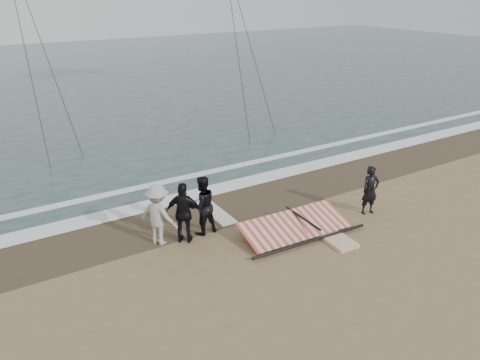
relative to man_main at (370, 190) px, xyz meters
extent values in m
plane|color=#8C704C|center=(-2.70, -1.47, -0.85)|extent=(120.00, 120.00, 0.00)
cube|color=#233838|center=(-2.70, 31.53, -0.84)|extent=(120.00, 54.00, 0.02)
cube|color=#4C3D2B|center=(-2.70, 3.03, -0.84)|extent=(120.00, 2.80, 0.01)
cube|color=white|center=(-2.70, 4.43, -0.82)|extent=(120.00, 0.90, 0.01)
cube|color=white|center=(-2.70, 6.13, -0.82)|extent=(120.00, 0.45, 0.01)
imported|color=black|center=(0.00, 0.00, 0.00)|extent=(0.69, 0.52, 1.70)
cube|color=silver|center=(-2.18, -0.22, -0.80)|extent=(0.87, 2.61, 0.10)
cube|color=beige|center=(-4.47, 2.71, -0.80)|extent=(0.60, 2.12, 0.09)
imported|color=black|center=(-5.44, 1.75, 0.10)|extent=(0.96, 0.77, 1.91)
imported|color=black|center=(-6.14, 1.55, 0.11)|extent=(1.18, 1.05, 1.92)
imported|color=#AAAAA6|center=(-6.84, 1.85, 0.10)|extent=(1.26, 1.42, 1.91)
cube|color=black|center=(-3.21, 0.78, -0.80)|extent=(2.44, 0.69, 0.09)
cube|color=red|center=(-3.01, 0.18, -0.55)|extent=(3.60, 1.53, 0.37)
cylinder|color=black|center=(-3.01, -0.60, -0.74)|extent=(4.09, 0.29, 0.09)
cylinder|color=black|center=(-2.71, 0.18, -0.40)|extent=(0.16, 1.77, 0.07)
cylinder|color=#262626|center=(2.34, 12.55, 3.75)|extent=(0.04, 0.04, 13.06)
cylinder|color=#262626|center=(3.34, 12.89, 3.75)|extent=(0.04, 0.04, 12.20)
cylinder|color=#262626|center=(-7.75, 16.44, 4.28)|extent=(0.04, 0.04, 16.21)
cylinder|color=#262626|center=(-6.95, 16.90, 4.28)|extent=(0.04, 0.04, 15.46)
camera|label=1|loc=(-11.26, -9.88, 6.38)|focal=35.00mm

